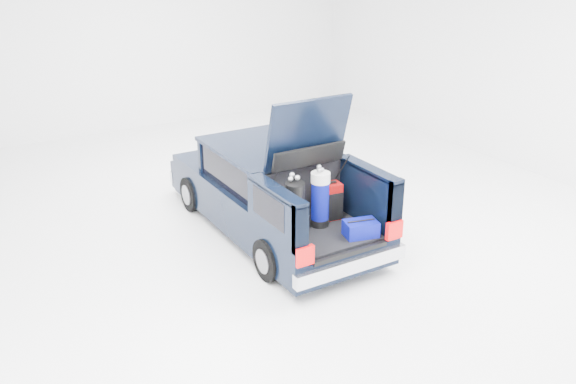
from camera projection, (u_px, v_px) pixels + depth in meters
ground at (273, 230)px, 10.12m from camera, size 14.00×14.00×0.00m
car at (269, 191)px, 9.95m from camera, size 1.87×4.65×2.47m
red_suitcase at (329, 202)px, 9.01m from camera, size 0.38×0.27×0.59m
black_golf_bag at (294, 211)px, 8.30m from camera, size 0.33×0.39×0.98m
blue_golf_bag at (320, 199)px, 8.75m from camera, size 0.36×0.36×0.93m
blue_duffel at (361, 228)px, 8.55m from camera, size 0.52×0.40×0.24m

